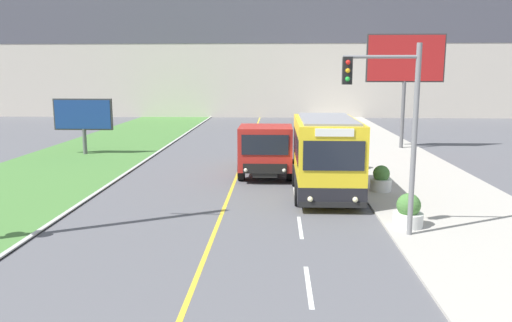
{
  "coord_description": "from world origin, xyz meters",
  "views": [
    {
      "loc": [
        1.98,
        -3.41,
        5.01
      ],
      "look_at": [
        1.1,
        16.9,
        1.4
      ],
      "focal_mm": 35.0,
      "sensor_mm": 36.0,
      "label": 1
    }
  ],
  "objects_px": {
    "planter_round_near": "(408,212)",
    "planter_round_second": "(381,180)",
    "planter_round_third": "(357,160)",
    "traffic_light_mast": "(394,116)",
    "planter_round_far": "(344,146)",
    "billboard_large": "(405,62)",
    "dump_truck": "(266,150)",
    "city_bus": "(326,157)",
    "billboard_small": "(83,116)"
  },
  "relations": [
    {
      "from": "dump_truck",
      "to": "planter_round_second",
      "type": "bearing_deg",
      "value": -33.08
    },
    {
      "from": "billboard_small",
      "to": "planter_round_near",
      "type": "relative_size",
      "value": 3.3
    },
    {
      "from": "billboard_large",
      "to": "planter_round_second",
      "type": "bearing_deg",
      "value": -107.18
    },
    {
      "from": "dump_truck",
      "to": "planter_round_far",
      "type": "height_order",
      "value": "dump_truck"
    },
    {
      "from": "planter_round_near",
      "to": "planter_round_far",
      "type": "xyz_separation_m",
      "value": [
        -0.13,
        14.85,
        0.01
      ]
    },
    {
      "from": "dump_truck",
      "to": "city_bus",
      "type": "bearing_deg",
      "value": -56.84
    },
    {
      "from": "city_bus",
      "to": "dump_truck",
      "type": "distance_m",
      "value": 4.64
    },
    {
      "from": "planter_round_near",
      "to": "planter_round_second",
      "type": "height_order",
      "value": "planter_round_near"
    },
    {
      "from": "planter_round_third",
      "to": "planter_round_far",
      "type": "bearing_deg",
      "value": 90.11
    },
    {
      "from": "planter_round_second",
      "to": "planter_round_far",
      "type": "xyz_separation_m",
      "value": [
        -0.25,
        9.9,
        0.0
      ]
    },
    {
      "from": "traffic_light_mast",
      "to": "planter_round_second",
      "type": "xyz_separation_m",
      "value": [
        0.94,
        5.79,
        -3.17
      ]
    },
    {
      "from": "traffic_light_mast",
      "to": "planter_round_far",
      "type": "relative_size",
      "value": 5.36
    },
    {
      "from": "billboard_small",
      "to": "city_bus",
      "type": "bearing_deg",
      "value": -35.69
    },
    {
      "from": "billboard_large",
      "to": "traffic_light_mast",
      "type": "bearing_deg",
      "value": -104.71
    },
    {
      "from": "traffic_light_mast",
      "to": "planter_round_third",
      "type": "xyz_separation_m",
      "value": [
        0.7,
        10.74,
        -3.19
      ]
    },
    {
      "from": "city_bus",
      "to": "dump_truck",
      "type": "bearing_deg",
      "value": 123.16
    },
    {
      "from": "planter_round_far",
      "to": "traffic_light_mast",
      "type": "bearing_deg",
      "value": -92.51
    },
    {
      "from": "dump_truck",
      "to": "planter_round_far",
      "type": "relative_size",
      "value": 5.83
    },
    {
      "from": "dump_truck",
      "to": "traffic_light_mast",
      "type": "bearing_deg",
      "value": -66.06
    },
    {
      "from": "city_bus",
      "to": "billboard_small",
      "type": "relative_size",
      "value": 1.59
    },
    {
      "from": "city_bus",
      "to": "traffic_light_mast",
      "type": "xyz_separation_m",
      "value": [
        1.47,
        -5.13,
        2.11
      ]
    },
    {
      "from": "dump_truck",
      "to": "planter_round_third",
      "type": "xyz_separation_m",
      "value": [
        4.69,
        1.73,
        -0.75
      ]
    },
    {
      "from": "billboard_large",
      "to": "planter_round_near",
      "type": "relative_size",
      "value": 6.82
    },
    {
      "from": "billboard_small",
      "to": "planter_round_far",
      "type": "relative_size",
      "value": 3.3
    },
    {
      "from": "traffic_light_mast",
      "to": "planter_round_far",
      "type": "xyz_separation_m",
      "value": [
        0.69,
        15.68,
        -3.17
      ]
    },
    {
      "from": "planter_round_second",
      "to": "planter_round_far",
      "type": "relative_size",
      "value": 1.0
    },
    {
      "from": "traffic_light_mast",
      "to": "planter_round_near",
      "type": "xyz_separation_m",
      "value": [
        0.81,
        0.84,
        -3.18
      ]
    },
    {
      "from": "dump_truck",
      "to": "planter_round_near",
      "type": "bearing_deg",
      "value": -59.5
    },
    {
      "from": "planter_round_third",
      "to": "planter_round_far",
      "type": "height_order",
      "value": "planter_round_far"
    },
    {
      "from": "planter_round_second",
      "to": "traffic_light_mast",
      "type": "bearing_deg",
      "value": -99.23
    },
    {
      "from": "planter_round_near",
      "to": "city_bus",
      "type": "bearing_deg",
      "value": 117.96
    },
    {
      "from": "city_bus",
      "to": "dump_truck",
      "type": "xyz_separation_m",
      "value": [
        -2.53,
        3.87,
        -0.33
      ]
    },
    {
      "from": "billboard_small",
      "to": "planter_round_near",
      "type": "xyz_separation_m",
      "value": [
        16.19,
        -14.28,
        -1.83
      ]
    },
    {
      "from": "dump_truck",
      "to": "billboard_large",
      "type": "relative_size",
      "value": 0.85
    },
    {
      "from": "dump_truck",
      "to": "billboard_large",
      "type": "distance_m",
      "value": 13.45
    },
    {
      "from": "traffic_light_mast",
      "to": "planter_round_second",
      "type": "relative_size",
      "value": 5.37
    },
    {
      "from": "traffic_light_mast",
      "to": "planter_round_near",
      "type": "height_order",
      "value": "traffic_light_mast"
    },
    {
      "from": "traffic_light_mast",
      "to": "billboard_large",
      "type": "bearing_deg",
      "value": 75.29
    },
    {
      "from": "traffic_light_mast",
      "to": "dump_truck",
      "type": "bearing_deg",
      "value": 113.94
    },
    {
      "from": "planter_round_third",
      "to": "traffic_light_mast",
      "type": "bearing_deg",
      "value": -93.71
    },
    {
      "from": "traffic_light_mast",
      "to": "planter_round_far",
      "type": "bearing_deg",
      "value": 87.49
    },
    {
      "from": "planter_round_near",
      "to": "billboard_small",
      "type": "bearing_deg",
      "value": 138.57
    },
    {
      "from": "dump_truck",
      "to": "planter_round_far",
      "type": "distance_m",
      "value": 8.19
    },
    {
      "from": "planter_round_near",
      "to": "planter_round_second",
      "type": "relative_size",
      "value": 1.0
    },
    {
      "from": "planter_round_second",
      "to": "planter_round_third",
      "type": "height_order",
      "value": "planter_round_second"
    },
    {
      "from": "billboard_small",
      "to": "planter_round_far",
      "type": "height_order",
      "value": "billboard_small"
    },
    {
      "from": "dump_truck",
      "to": "planter_round_second",
      "type": "height_order",
      "value": "dump_truck"
    },
    {
      "from": "city_bus",
      "to": "planter_round_far",
      "type": "relative_size",
      "value": 5.25
    },
    {
      "from": "planter_round_near",
      "to": "planter_round_third",
      "type": "height_order",
      "value": "planter_round_near"
    },
    {
      "from": "traffic_light_mast",
      "to": "billboard_small",
      "type": "bearing_deg",
      "value": 135.48
    }
  ]
}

